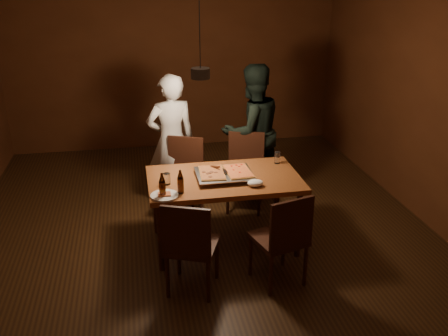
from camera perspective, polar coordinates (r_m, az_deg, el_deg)
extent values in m
plane|color=#38210F|center=(5.41, -2.38, -7.72)|extent=(6.00, 6.00, 0.00)
plane|color=#542813|center=(7.79, -5.89, 12.45)|extent=(5.00, 0.00, 5.00)
plane|color=#542813|center=(2.20, 9.06, -14.22)|extent=(5.00, 0.00, 5.00)
plane|color=#542813|center=(5.77, 22.99, 7.42)|extent=(0.00, 6.00, 6.00)
cube|color=brown|center=(4.94, 0.00, -1.34)|extent=(1.50, 0.90, 0.05)
cylinder|color=#38190F|center=(4.71, -7.26, -7.89)|extent=(0.06, 0.06, 0.70)
cylinder|color=#38190F|center=(4.95, 8.51, -6.42)|extent=(0.06, 0.06, 0.70)
cylinder|color=#38190F|center=(5.37, -7.81, -3.99)|extent=(0.06, 0.06, 0.70)
cylinder|color=#38190F|center=(5.57, 6.08, -2.88)|extent=(0.06, 0.06, 0.70)
cube|color=#38190F|center=(5.67, -4.88, -1.48)|extent=(0.56, 0.56, 0.04)
cube|color=#38190F|center=(5.75, -4.38, 1.45)|extent=(0.40, 0.20, 0.45)
cube|color=#38190F|center=(5.82, 2.39, -0.80)|extent=(0.53, 0.53, 0.04)
cube|color=#38190F|center=(5.90, 2.57, 2.06)|extent=(0.41, 0.15, 0.45)
cube|color=#38190F|center=(4.40, -3.65, -8.86)|extent=(0.55, 0.55, 0.04)
cube|color=#38190F|center=(4.12, -4.38, -7.32)|extent=(0.40, 0.18, 0.45)
cube|color=#38190F|center=(4.52, 6.24, -8.05)|extent=(0.52, 0.52, 0.04)
cube|color=#38190F|center=(4.27, 7.74, -6.39)|extent=(0.41, 0.14, 0.45)
cube|color=silver|center=(4.92, 0.03, -0.84)|extent=(0.57, 0.47, 0.05)
cube|color=maroon|center=(4.89, -1.38, -0.54)|extent=(0.26, 0.39, 0.02)
cube|color=gold|center=(4.93, 1.63, -0.35)|extent=(0.26, 0.39, 0.02)
cylinder|color=black|center=(4.52, -7.05, -2.46)|extent=(0.06, 0.06, 0.15)
cone|color=black|center=(4.48, -7.12, -1.11)|extent=(0.06, 0.06, 0.08)
cylinder|color=black|center=(4.59, -4.99, -2.01)|extent=(0.06, 0.06, 0.14)
cone|color=black|center=(4.55, -5.03, -0.72)|extent=(0.06, 0.06, 0.08)
cylinder|color=silver|center=(4.79, -6.57, -1.24)|extent=(0.07, 0.07, 0.11)
cylinder|color=silver|center=(5.29, 6.12, 1.20)|extent=(0.06, 0.06, 0.13)
cylinder|color=white|center=(4.56, -6.81, -3.15)|extent=(0.26, 0.26, 0.02)
cube|color=gold|center=(4.55, -6.82, -2.99)|extent=(0.11, 0.09, 0.01)
ellipsoid|color=white|center=(4.74, 3.61, -1.72)|extent=(0.15, 0.12, 0.06)
imported|color=silver|center=(5.89, -6.04, 3.14)|extent=(0.64, 0.48, 1.58)
imported|color=black|center=(6.09, 3.21, 4.20)|extent=(0.95, 0.83, 1.64)
cylinder|color=black|center=(4.79, -2.71, 10.75)|extent=(0.18, 0.18, 0.10)
cylinder|color=black|center=(4.71, -2.84, 17.32)|extent=(0.01, 0.01, 1.00)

